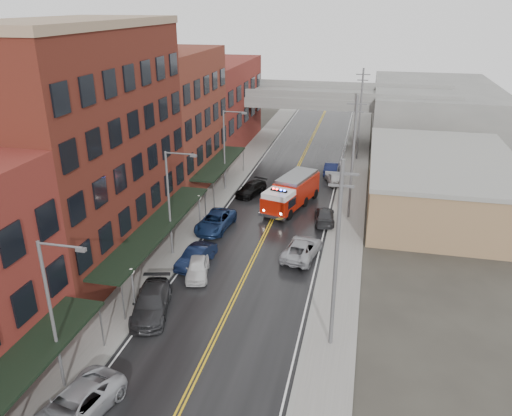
# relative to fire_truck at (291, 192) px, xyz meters

# --- Properties ---
(road) EXTENTS (11.00, 160.00, 0.02)m
(road) POSITION_rel_fire_truck_xyz_m (-1.23, -6.55, -1.68)
(road) COLOR black
(road) RESTS_ON ground
(sidewalk_left) EXTENTS (3.00, 160.00, 0.15)m
(sidewalk_left) POSITION_rel_fire_truck_xyz_m (-8.53, -6.55, -1.62)
(sidewalk_left) COLOR slate
(sidewalk_left) RESTS_ON ground
(sidewalk_right) EXTENTS (3.00, 160.00, 0.15)m
(sidewalk_right) POSITION_rel_fire_truck_xyz_m (6.07, -6.55, -1.62)
(sidewalk_right) COLOR slate
(sidewalk_right) RESTS_ON ground
(curb_left) EXTENTS (0.30, 160.00, 0.15)m
(curb_left) POSITION_rel_fire_truck_xyz_m (-6.88, -6.55, -1.62)
(curb_left) COLOR gray
(curb_left) RESTS_ON ground
(curb_right) EXTENTS (0.30, 160.00, 0.15)m
(curb_right) POSITION_rel_fire_truck_xyz_m (4.42, -6.55, -1.62)
(curb_right) COLOR gray
(curb_right) RESTS_ON ground
(brick_building_b) EXTENTS (9.00, 20.00, 18.00)m
(brick_building_b) POSITION_rel_fire_truck_xyz_m (-14.53, -13.55, 7.31)
(brick_building_b) COLOR #532016
(brick_building_b) RESTS_ON ground
(brick_building_c) EXTENTS (9.00, 15.00, 15.00)m
(brick_building_c) POSITION_rel_fire_truck_xyz_m (-14.53, 3.95, 5.81)
(brick_building_c) COLOR brown
(brick_building_c) RESTS_ON ground
(brick_building_far) EXTENTS (9.00, 20.00, 12.00)m
(brick_building_far) POSITION_rel_fire_truck_xyz_m (-14.53, 21.45, 4.31)
(brick_building_far) COLOR maroon
(brick_building_far) RESTS_ON ground
(tan_building) EXTENTS (14.00, 22.00, 5.00)m
(tan_building) POSITION_rel_fire_truck_xyz_m (14.77, 3.45, 0.81)
(tan_building) COLOR #93794F
(tan_building) RESTS_ON ground
(right_far_block) EXTENTS (18.00, 30.00, 8.00)m
(right_far_block) POSITION_rel_fire_truck_xyz_m (16.77, 33.45, 2.31)
(right_far_block) COLOR slate
(right_far_block) RESTS_ON ground
(awning_1) EXTENTS (2.60, 18.00, 3.09)m
(awning_1) POSITION_rel_fire_truck_xyz_m (-8.73, -13.55, 1.30)
(awning_1) COLOR black
(awning_1) RESTS_ON ground
(awning_2) EXTENTS (2.60, 13.00, 3.09)m
(awning_2) POSITION_rel_fire_truck_xyz_m (-8.72, 3.95, 1.29)
(awning_2) COLOR black
(awning_2) RESTS_ON ground
(globe_lamp_1) EXTENTS (0.44, 0.44, 3.12)m
(globe_lamp_1) POSITION_rel_fire_truck_xyz_m (-7.63, -20.55, 0.62)
(globe_lamp_1) COLOR #59595B
(globe_lamp_1) RESTS_ON ground
(globe_lamp_2) EXTENTS (0.44, 0.44, 3.12)m
(globe_lamp_2) POSITION_rel_fire_truck_xyz_m (-7.63, -6.55, 0.62)
(globe_lamp_2) COLOR #59595B
(globe_lamp_2) RESTS_ON ground
(street_lamp_0) EXTENTS (2.64, 0.22, 9.00)m
(street_lamp_0) POSITION_rel_fire_truck_xyz_m (-7.78, -28.55, 3.49)
(street_lamp_0) COLOR #59595B
(street_lamp_0) RESTS_ON ground
(street_lamp_1) EXTENTS (2.64, 0.22, 9.00)m
(street_lamp_1) POSITION_rel_fire_truck_xyz_m (-7.78, -12.55, 3.49)
(street_lamp_1) COLOR #59595B
(street_lamp_1) RESTS_ON ground
(street_lamp_2) EXTENTS (2.64, 0.22, 9.00)m
(street_lamp_2) POSITION_rel_fire_truck_xyz_m (-7.78, 3.45, 3.49)
(street_lamp_2) COLOR #59595B
(street_lamp_2) RESTS_ON ground
(utility_pole_0) EXTENTS (1.80, 0.24, 12.00)m
(utility_pole_0) POSITION_rel_fire_truck_xyz_m (5.97, -21.55, 4.61)
(utility_pole_0) COLOR #59595B
(utility_pole_0) RESTS_ON ground
(utility_pole_1) EXTENTS (1.80, 0.24, 12.00)m
(utility_pole_1) POSITION_rel_fire_truck_xyz_m (5.97, -1.55, 4.61)
(utility_pole_1) COLOR #59595B
(utility_pole_1) RESTS_ON ground
(utility_pole_2) EXTENTS (1.80, 0.24, 12.00)m
(utility_pole_2) POSITION_rel_fire_truck_xyz_m (5.97, 18.45, 4.61)
(utility_pole_2) COLOR #59595B
(utility_pole_2) RESTS_ON ground
(overpass) EXTENTS (40.00, 10.00, 7.50)m
(overpass) POSITION_rel_fire_truck_xyz_m (-1.23, 25.45, 4.29)
(overpass) COLOR slate
(overpass) RESTS_ON ground
(fire_truck) EXTENTS (5.20, 8.97, 3.12)m
(fire_truck) POSITION_rel_fire_truck_xyz_m (0.00, 0.00, 0.00)
(fire_truck) COLOR #9A1507
(fire_truck) RESTS_ON ground
(parked_car_left_2) EXTENTS (3.80, 6.19, 1.60)m
(parked_car_left_2) POSITION_rel_fire_truck_xyz_m (-6.16, -30.51, -0.89)
(parked_car_left_2) COLOR #999BA1
(parked_car_left_2) RESTS_ON ground
(parked_car_left_3) EXTENTS (3.60, 6.01, 1.63)m
(parked_car_left_3) POSITION_rel_fire_truck_xyz_m (-6.23, -20.85, -0.88)
(parked_car_left_3) COLOR #28282B
(parked_car_left_3) RESTS_ON ground
(parked_car_left_4) EXTENTS (2.63, 4.43, 1.41)m
(parked_car_left_4) POSITION_rel_fire_truck_xyz_m (-4.83, -15.35, -0.99)
(parked_car_left_4) COLOR silver
(parked_car_left_4) RESTS_ON ground
(parked_car_left_5) EXTENTS (2.42, 4.73, 1.49)m
(parked_car_left_5) POSITION_rel_fire_truck_xyz_m (-5.50, -13.75, -0.95)
(parked_car_left_5) COLOR black
(parked_car_left_5) RESTS_ON ground
(parked_car_left_6) EXTENTS (3.02, 5.76, 1.55)m
(parked_car_left_6) POSITION_rel_fire_truck_xyz_m (-6.01, -6.83, -0.92)
(parked_car_left_6) COLOR #14274D
(parked_car_left_6) RESTS_ON ground
(parked_car_left_7) EXTENTS (3.17, 5.00, 1.35)m
(parked_car_left_7) POSITION_rel_fire_truck_xyz_m (-4.83, 2.65, -1.02)
(parked_car_left_7) COLOR black
(parked_car_left_7) RESTS_ON ground
(parked_car_right_0) EXTENTS (3.26, 5.69, 1.49)m
(parked_car_right_0) POSITION_rel_fire_truck_xyz_m (2.60, -10.45, -0.95)
(parked_car_right_0) COLOR #9D9EA5
(parked_car_right_0) RESTS_ON ground
(parked_car_right_1) EXTENTS (2.35, 4.75, 1.33)m
(parked_car_right_1) POSITION_rel_fire_truck_xyz_m (3.77, -3.04, -1.03)
(parked_car_right_1) COLOR #292A2C
(parked_car_right_1) RESTS_ON ground
(parked_car_right_2) EXTENTS (2.84, 4.51, 1.43)m
(parked_car_right_2) POSITION_rel_fire_truck_xyz_m (3.77, 8.39, -0.98)
(parked_car_right_2) COLOR #B8B8B8
(parked_car_right_2) RESTS_ON ground
(parked_car_right_3) EXTENTS (1.71, 4.67, 1.53)m
(parked_car_right_3) POSITION_rel_fire_truck_xyz_m (3.21, 11.70, -0.93)
(parked_car_right_3) COLOR black
(parked_car_right_3) RESTS_ON ground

